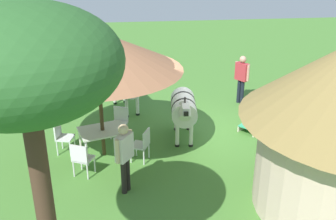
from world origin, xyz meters
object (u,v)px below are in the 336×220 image
patio_chair_near_lawn (62,135)px  zebra_by_umbrella (125,82)px  zebra_nearest_camera (184,108)px  guest_beside_umbrella (124,152)px  striped_lounge_chair (252,123)px  acacia_tree_right_background (24,67)px  patio_chair_near_hut (143,143)px  patio_chair_west_end (120,120)px  patio_chair_east_end (81,158)px  standing_watcher (242,75)px  patio_dining_table (103,133)px  shade_umbrella (97,51)px

patio_chair_near_lawn → zebra_by_umbrella: bearing=159.8°
patio_chair_near_lawn → zebra_nearest_camera: bearing=109.9°
guest_beside_umbrella → patio_chair_near_lawn: bearing=-106.1°
striped_lounge_chair → acacia_tree_right_background: 8.46m
patio_chair_near_hut → patio_chair_west_end: bearing=45.4°
patio_chair_east_end → zebra_nearest_camera: zebra_nearest_camera is taller
standing_watcher → patio_chair_west_end: bearing=82.5°
zebra_nearest_camera → patio_chair_west_end: bearing=-5.2°
striped_lounge_chair → patio_chair_near_lawn: bearing=55.2°
patio_dining_table → patio_chair_near_hut: 1.14m
patio_chair_near_lawn → zebra_nearest_camera: (-3.39, -0.43, 0.45)m
shade_umbrella → striped_lounge_chair: size_ratio=4.44×
patio_chair_east_end → patio_chair_west_end: bearing=90.9°
shade_umbrella → acacia_tree_right_background: (0.57, 4.80, 1.07)m
shade_umbrella → zebra_nearest_camera: (-2.28, -0.68, -1.92)m
patio_dining_table → patio_chair_near_lawn: size_ratio=1.57×
patio_chair_near_hut → patio_dining_table: bearing=90.0°
patio_chair_near_lawn → zebra_nearest_camera: size_ratio=0.43×
acacia_tree_right_background → patio_chair_west_end: bearing=-100.0°
guest_beside_umbrella → zebra_by_umbrella: 4.81m
zebra_nearest_camera → patio_chair_near_lawn: bearing=13.3°
shade_umbrella → zebra_nearest_camera: shade_umbrella is taller
patio_dining_table → patio_chair_west_end: (-0.45, -1.04, -0.13)m
patio_dining_table → guest_beside_umbrella: guest_beside_umbrella is taller
shade_umbrella → patio_chair_east_end: 2.63m
guest_beside_umbrella → patio_chair_west_end: bearing=-143.2°
striped_lounge_chair → acacia_tree_right_background: acacia_tree_right_background is taller
patio_chair_near_lawn → standing_watcher: (-5.82, -2.90, 0.52)m
zebra_nearest_camera → acacia_tree_right_background: (2.86, 5.48, 3.00)m
patio_chair_east_end → guest_beside_umbrella: guest_beside_umbrella is taller
patio_chair_west_end → standing_watcher: standing_watcher is taller
patio_chair_near_lawn → standing_watcher: size_ratio=0.52×
patio_dining_table → zebra_nearest_camera: size_ratio=0.68×
patio_chair_east_end → patio_chair_near_hut: (-1.52, -0.56, 0.00)m
patio_chair_near_hut → patio_chair_east_end: bearing=134.5°
patio_dining_table → zebra_nearest_camera: 2.40m
patio_chair_near_lawn → acacia_tree_right_background: bearing=18.7°
patio_chair_west_end → guest_beside_umbrella: bearing=115.7°
shade_umbrella → standing_watcher: shade_umbrella is taller
patio_chair_near_lawn → zebra_nearest_camera: 3.45m
guest_beside_umbrella → patio_chair_near_hut: bearing=-165.1°
shade_umbrella → patio_chair_near_hut: shade_umbrella is taller
patio_chair_west_end → standing_watcher: (-4.26, -2.11, 0.52)m
patio_chair_near_lawn → striped_lounge_chair: bearing=109.5°
zebra_by_umbrella → patio_dining_table: bearing=58.8°
patio_chair_near_lawn → patio_chair_near_hut: same height
patio_dining_table → zebra_nearest_camera: bearing=-163.4°
patio_chair_east_end → patio_chair_west_end: 2.27m
guest_beside_umbrella → shade_umbrella: bearing=-128.0°
patio_dining_table → guest_beside_umbrella: bearing=107.4°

